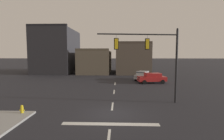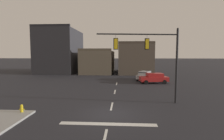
% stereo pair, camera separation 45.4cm
% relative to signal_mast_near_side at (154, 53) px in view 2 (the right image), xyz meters
% --- Properties ---
extents(ground_plane, '(400.00, 400.00, 0.00)m').
position_rel_signal_mast_near_side_xyz_m(ground_plane, '(-3.81, -3.15, -4.70)').
color(ground_plane, '#232328').
extents(stop_bar_paint, '(6.40, 0.50, 0.01)m').
position_rel_signal_mast_near_side_xyz_m(stop_bar_paint, '(-3.81, -5.15, -4.69)').
color(stop_bar_paint, silver).
rests_on(stop_bar_paint, ground).
extents(lane_centreline, '(0.16, 26.40, 0.01)m').
position_rel_signal_mast_near_side_xyz_m(lane_centreline, '(-3.81, -1.15, -4.69)').
color(lane_centreline, silver).
rests_on(lane_centreline, ground).
extents(signal_mast_near_side, '(7.40, 1.15, 6.96)m').
position_rel_signal_mast_near_side_xyz_m(signal_mast_near_side, '(0.00, 0.00, 0.00)').
color(signal_mast_near_side, black).
rests_on(signal_mast_near_side, ground).
extents(car_lot_nearside, '(4.63, 2.42, 1.61)m').
position_rel_signal_mast_near_side_xyz_m(car_lot_nearside, '(2.07, 11.65, -3.84)').
color(car_lot_nearside, '#A81E1E').
rests_on(car_lot_nearside, ground).
extents(car_lot_middle, '(3.49, 4.75, 1.61)m').
position_rel_signal_mast_near_side_xyz_m(car_lot_middle, '(1.06, 14.96, -3.84)').
color(car_lot_middle, '#9EA0A5').
rests_on(car_lot_middle, ground).
extents(fire_hydrant, '(0.40, 0.30, 0.75)m').
position_rel_signal_mast_near_side_xyz_m(fire_hydrant, '(-10.56, -3.60, -4.37)').
color(fire_hydrant, gold).
rests_on(fire_hydrant, ground).
extents(building_row, '(27.32, 13.69, 11.18)m').
position_rel_signal_mast_near_side_xyz_m(building_row, '(-11.41, 28.16, -0.46)').
color(building_row, '#2D2D33').
rests_on(building_row, ground).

